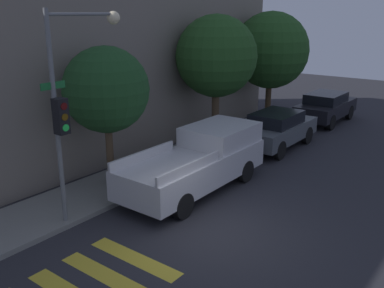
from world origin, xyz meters
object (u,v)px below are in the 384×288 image
at_px(sedan_near_corner, 277,129).
at_px(tree_midblock, 216,57).
at_px(tree_far_end, 271,50).
at_px(pickup_truck, 200,160).
at_px(sedan_middle, 326,106).
at_px(traffic_light_pole, 72,91).
at_px(tree_near_corner, 106,90).

xyz_separation_m(sedan_near_corner, tree_midblock, (-1.11, 2.38, 2.93)).
bearing_deg(tree_far_end, tree_midblock, 180.00).
height_order(pickup_truck, tree_midblock, tree_midblock).
height_order(sedan_middle, tree_midblock, tree_midblock).
xyz_separation_m(traffic_light_pole, tree_midblock, (8.11, 1.11, 0.15)).
distance_m(pickup_truck, tree_far_end, 9.85).
bearing_deg(tree_near_corner, sedan_near_corner, -18.46).
xyz_separation_m(sedan_middle, tree_midblock, (-6.67, 2.38, 2.93)).
distance_m(traffic_light_pole, tree_near_corner, 2.40).
bearing_deg(traffic_light_pole, tree_near_corner, 27.91).
xyz_separation_m(traffic_light_pole, tree_far_end, (12.92, 1.11, 0.08)).
relative_size(traffic_light_pole, sedan_middle, 1.28).
distance_m(sedan_middle, tree_near_corner, 13.13).
bearing_deg(tree_midblock, tree_far_end, 0.00).
height_order(sedan_near_corner, tree_far_end, tree_far_end).
distance_m(sedan_middle, tree_far_end, 4.15).
height_order(tree_near_corner, tree_midblock, tree_midblock).
bearing_deg(tree_far_end, traffic_light_pole, -175.10).
distance_m(tree_midblock, tree_far_end, 4.81).
xyz_separation_m(traffic_light_pole, sedan_middle, (14.78, -1.27, -2.77)).
distance_m(pickup_truck, tree_near_corner, 3.66).
height_order(traffic_light_pole, sedan_middle, traffic_light_pole).
bearing_deg(traffic_light_pole, pickup_truck, -18.74).
relative_size(traffic_light_pole, sedan_near_corner, 1.31).
bearing_deg(tree_far_end, pickup_truck, -165.45).
bearing_deg(tree_midblock, pickup_truck, -151.36).
bearing_deg(sedan_middle, tree_near_corner, 169.38).
relative_size(traffic_light_pole, tree_near_corner, 1.23).
relative_size(pickup_truck, sedan_middle, 1.24).
bearing_deg(traffic_light_pole, sedan_middle, -4.92).
xyz_separation_m(pickup_truck, tree_near_corner, (-1.66, 2.38, 2.24)).
xyz_separation_m(sedan_near_corner, tree_near_corner, (-7.13, 2.38, 2.38)).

